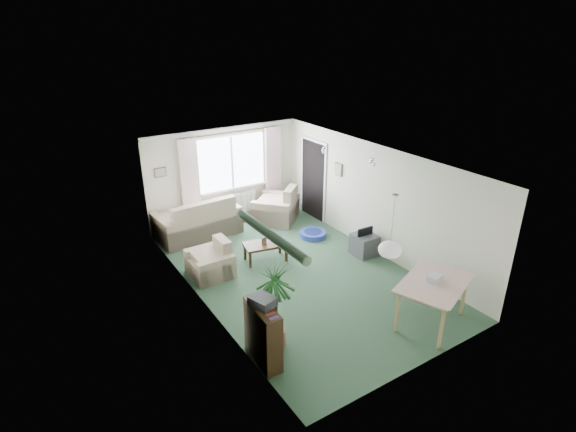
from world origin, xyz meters
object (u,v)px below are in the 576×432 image
armchair_left (210,259)px  tv_cube (364,245)px  bookshelf (263,334)px  houseplant (276,305)px  armchair_corner (276,204)px  dining_table (432,303)px  sofa (197,216)px  coffee_table (266,252)px  pet_bed (313,234)px

armchair_left → tv_cube: size_ratio=1.62×
bookshelf → houseplant: (0.36, 0.21, 0.25)m
armchair_corner → dining_table: armchair_corner is taller
sofa → dining_table: 5.71m
armchair_corner → tv_cube: size_ratio=2.04×
coffee_table → pet_bed: bearing=14.8°
armchair_corner → sofa: bearing=-48.7°
armchair_corner → coffee_table: armchair_corner is taller
armchair_corner → armchair_left: size_ratio=1.26×
armchair_corner → dining_table: (-0.03, -5.09, -0.08)m
dining_table → sofa: bearing=110.4°
tv_cube → armchair_left: bearing=165.0°
dining_table → pet_bed: dining_table is taller
pet_bed → houseplant: bearing=-133.9°
coffee_table → pet_bed: coffee_table is taller
sofa → coffee_table: 2.11m
armchair_left → tv_cube: armchair_left is taller
coffee_table → houseplant: bearing=-116.4°
armchair_corner → coffee_table: (-1.29, -1.70, -0.26)m
coffee_table → pet_bed: 1.59m
tv_cube → pet_bed: tv_cube is taller
armchair_corner → pet_bed: (0.25, -1.30, -0.40)m
dining_table → tv_cube: (0.70, 2.46, -0.16)m
houseplant → tv_cube: houseplant is taller
houseplant → pet_bed: bearing=46.1°
houseplant → pet_bed: 4.04m
coffee_table → bookshelf: 3.12m
sofa → tv_cube: size_ratio=3.78×
sofa → armchair_corner: bearing=168.2°
armchair_corner → bookshelf: bearing=15.5°
coffee_table → bookshelf: bearing=-120.5°
sofa → dining_table: bearing=105.9°
pet_bed → armchair_left: bearing=-173.1°
tv_cube → armchair_corner: bearing=106.7°
coffee_table → houseplant: (-1.22, -2.46, 0.53)m
armchair_corner → bookshelf: bookshelf is taller
coffee_table → tv_cube: (1.96, -0.92, 0.03)m
bookshelf → pet_bed: 4.40m
armchair_left → coffee_table: size_ratio=0.92×
armchair_corner → dining_table: 5.09m
coffee_table → sofa: bearing=110.4°
armchair_corner → pet_bed: bearing=59.5°
dining_table → tv_cube: dining_table is taller
houseplant → coffee_table: bearing=63.6°
armchair_left → pet_bed: (2.78, 0.33, -0.31)m
dining_table → pet_bed: (0.28, 3.79, -0.32)m
pet_bed → dining_table: bearing=-94.2°
sofa → pet_bed: bearing=141.0°
armchair_corner → houseplant: size_ratio=0.71×
bookshelf → tv_cube: size_ratio=1.87×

